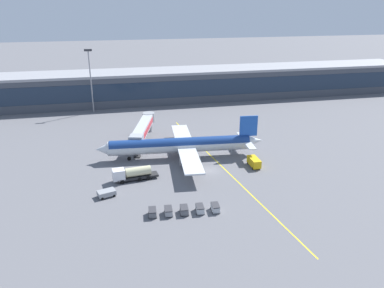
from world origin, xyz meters
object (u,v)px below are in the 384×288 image
baggage_cart_2 (184,210)px  baggage_cart_4 (215,208)px  main_airliner (181,145)px  fuel_tanker (132,173)px  baggage_cart_0 (152,212)px  baggage_cart_1 (168,211)px  pushback_tug (107,193)px  crew_van (254,162)px  baggage_cart_3 (200,209)px

baggage_cart_2 → baggage_cart_4: same height
main_airliner → fuel_tanker: size_ratio=4.15×
baggage_cart_2 → baggage_cart_0: bearing=175.7°
baggage_cart_1 → pushback_tug: bearing=138.9°
fuel_tanker → baggage_cart_0: bearing=-81.0°
baggage_cart_0 → baggage_cart_1: 3.20m
crew_van → pushback_tug: 38.24m
fuel_tanker → baggage_cart_2: (9.09, -17.49, -0.96)m
crew_van → pushback_tug: (-37.41, -7.89, -0.47)m
baggage_cart_1 → fuel_tanker: bearing=108.9°
crew_van → fuel_tanker: bearing=-178.0°
crew_van → main_airliner: bearing=149.8°
baggage_cart_0 → pushback_tug: bearing=130.7°
baggage_cart_1 → baggage_cart_3: (6.38, -0.48, 0.00)m
fuel_tanker → baggage_cart_3: 21.59m
main_airliner → baggage_cart_4: (1.36, -29.08, -2.90)m
baggage_cart_0 → baggage_cart_4: bearing=-4.3°
main_airliner → baggage_cart_2: main_airliner is taller
main_airliner → baggage_cart_4: main_airliner is taller
fuel_tanker → pushback_tug: 9.17m
main_airliner → baggage_cart_0: size_ratio=16.58×
baggage_cart_2 → baggage_cart_4: (6.38, -0.48, 0.00)m
fuel_tanker → baggage_cart_1: size_ratio=3.99×
pushback_tug → baggage_cart_4: (21.55, -11.17, -0.07)m
main_airliner → pushback_tug: main_airliner is taller
main_airliner → pushback_tug: size_ratio=10.61×
fuel_tanker → baggage_cart_1: fuel_tanker is taller
main_airliner → fuel_tanker: 18.07m
main_airliner → baggage_cart_3: 29.04m
crew_van → pushback_tug: size_ratio=1.16×
baggage_cart_3 → baggage_cart_4: 3.20m
main_airliner → pushback_tug: 27.14m
fuel_tanker → baggage_cart_4: size_ratio=3.99×
baggage_cart_3 → baggage_cart_0: bearing=175.7°
baggage_cart_0 → baggage_cart_1: (3.19, -0.24, 0.00)m
baggage_cart_0 → main_airliner: bearing=67.9°
fuel_tanker → pushback_tug: bearing=-131.8°
fuel_tanker → pushback_tug: size_ratio=2.55×
baggage_cart_3 → baggage_cart_2: bearing=175.7°
pushback_tug → baggage_cart_0: baggage_cart_0 is taller
main_airliner → crew_van: (17.22, -10.02, -2.37)m
baggage_cart_2 → pushback_tug: bearing=144.8°
main_airliner → pushback_tug: bearing=-138.4°
main_airliner → baggage_cart_0: main_airliner is taller
main_airliner → baggage_cart_0: 30.48m
pushback_tug → baggage_cart_0: 13.46m
baggage_cart_1 → baggage_cart_3: same height
crew_van → baggage_cart_0: 33.87m
crew_van → baggage_cart_3: crew_van is taller
fuel_tanker → baggage_cart_0: 17.25m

